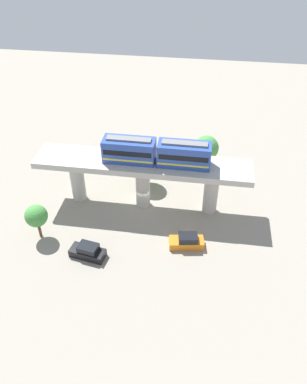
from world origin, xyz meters
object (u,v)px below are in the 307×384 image
parked_car_orange (187,241)px  tree_far_corner (145,166)px  tree_near_viaduct (36,216)px  parked_car_black (88,252)px  tree_mid_lot (206,148)px  train (156,152)px

parked_car_orange → tree_far_corner: 13.86m
parked_car_orange → tree_near_viaduct: tree_near_viaduct is taller
parked_car_black → tree_far_corner: bearing=173.5°
tree_mid_lot → tree_near_viaduct: bearing=-47.1°
train → parked_car_orange: bearing=34.0°
tree_mid_lot → parked_car_black: bearing=-31.8°
tree_near_viaduct → parked_car_black: bearing=70.6°
parked_car_orange → train: bearing=-155.0°
train → tree_mid_lot: bearing=148.9°
train → parked_car_orange: (7.09, 4.79, -7.95)m
train → tree_far_corner: train is taller
train → tree_mid_lot: size_ratio=2.47×
parked_car_orange → parked_car_black: same height
tree_near_viaduct → tree_mid_lot: size_ratio=0.87×
parked_car_black → tree_mid_lot: tree_mid_lot is taller
parked_car_orange → parked_car_black: (3.40, -11.49, 0.00)m
tree_near_viaduct → tree_mid_lot: bearing=132.9°
parked_car_black → tree_mid_lot: (-20.83, 12.94, 2.84)m
tree_near_viaduct → tree_mid_lot: (-18.41, 19.80, 0.24)m
train → parked_car_black: size_ratio=3.05×
parked_car_orange → tree_near_viaduct: size_ratio=0.93×
parked_car_black → tree_mid_lot: bearing=158.0°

